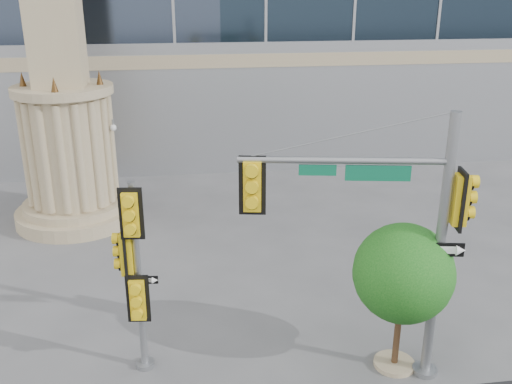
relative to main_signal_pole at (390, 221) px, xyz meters
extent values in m
plane|color=#545456|center=(-2.23, 1.25, -3.80)|extent=(120.00, 120.00, 0.00)
cylinder|color=tan|center=(-8.23, 10.25, -3.55)|extent=(4.40, 4.40, 0.50)
cylinder|color=tan|center=(-8.23, 10.25, -3.15)|extent=(3.80, 3.80, 0.30)
cylinder|color=tan|center=(-8.23, 10.25, -1.00)|extent=(3.00, 3.00, 4.00)
cylinder|color=tan|center=(-8.23, 10.25, 1.15)|extent=(3.50, 3.50, 0.30)
cone|color=#472D14|center=(-6.93, 10.25, 1.55)|extent=(0.24, 0.24, 0.50)
cone|color=#472D14|center=(-9.53, 10.25, 1.55)|extent=(0.24, 0.24, 0.50)
cylinder|color=slate|center=(1.09, -0.19, -3.74)|extent=(0.57, 0.57, 0.12)
cylinder|color=slate|center=(1.09, -0.19, -0.73)|extent=(0.22, 0.22, 6.13)
cylinder|color=slate|center=(-1.02, 0.19, 1.31)|extent=(4.25, 0.89, 0.14)
cube|color=#0C6542|center=(-0.32, 0.04, 1.05)|extent=(1.31, 0.27, 0.33)
cube|color=yellow|center=(-2.83, 0.51, 0.75)|extent=(0.60, 0.38, 1.28)
cube|color=yellow|center=(1.37, -0.24, 0.49)|extent=(0.38, 0.60, 1.28)
cube|color=black|center=(1.06, -0.33, -0.58)|extent=(0.93, 0.20, 0.31)
cube|color=#9C0E11|center=(1.06, -0.33, -1.29)|extent=(0.33, 0.09, 0.47)
cylinder|color=slate|center=(-5.32, 0.95, -3.74)|extent=(0.44, 0.44, 0.11)
cylinder|color=slate|center=(-5.32, 0.95, -1.49)|extent=(0.17, 0.17, 4.60)
cube|color=yellow|center=(-5.35, 0.75, 0.16)|extent=(0.53, 0.31, 1.15)
cube|color=yellow|center=(-5.53, 0.98, -0.85)|extent=(0.31, 0.53, 1.15)
cube|color=yellow|center=(-5.35, 0.75, -1.86)|extent=(0.53, 0.31, 1.15)
cube|color=black|center=(-5.17, 0.83, -1.45)|extent=(0.57, 0.09, 0.18)
cylinder|color=tan|center=(0.48, 0.15, -3.74)|extent=(0.96, 0.96, 0.11)
cylinder|color=#382314|center=(0.48, 0.15, -2.84)|extent=(0.15, 0.15, 1.92)
sphere|color=#125014|center=(0.48, 0.15, -1.34)|extent=(2.24, 2.24, 2.24)
sphere|color=#125014|center=(0.96, 0.41, -1.66)|extent=(1.39, 1.39, 1.39)
sphere|color=#125014|center=(0.11, -0.12, -1.61)|extent=(1.17, 1.17, 1.17)
camera|label=1|loc=(-4.31, -10.47, 4.69)|focal=40.00mm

